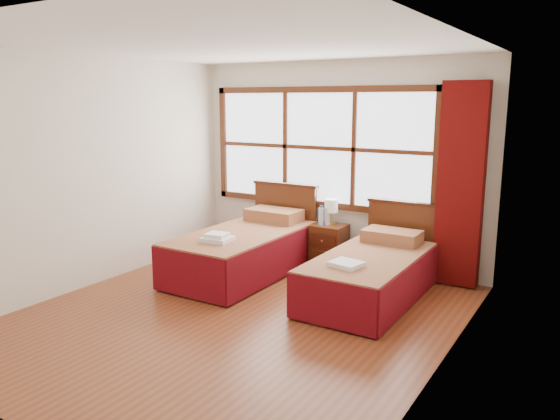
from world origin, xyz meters
The scene contains 15 objects.
floor centered at (0.00, 0.00, 0.00)m, with size 4.50×4.50×0.00m, color brown.
ceiling centered at (0.00, 0.00, 2.60)m, with size 4.50×4.50×0.00m, color white.
wall_back centered at (0.00, 2.25, 1.30)m, with size 4.00×4.00×0.00m, color silver.
wall_left centered at (-2.00, 0.00, 1.30)m, with size 4.50×4.50×0.00m, color silver.
wall_right centered at (2.00, 0.00, 1.30)m, with size 4.50×4.50×0.00m, color silver.
window centered at (-0.25, 2.21, 1.50)m, with size 3.16×0.06×1.56m.
curtain centered at (1.60, 2.11, 1.17)m, with size 0.50×0.16×2.30m, color #5D0A09.
bed_left centered at (-0.72, 1.20, 0.31)m, with size 1.04×2.06×1.01m.
bed_right centered at (0.94, 1.20, 0.28)m, with size 0.95×1.97×0.92m.
nightstand centered at (0.03, 1.99, 0.27)m, with size 0.41×0.41×0.55m.
towels_left centered at (-0.70, 0.62, 0.58)m, with size 0.35×0.31×0.09m.
towels_right centered at (0.88, 0.66, 0.51)m, with size 0.34×0.31×0.05m.
lamp centered at (0.03, 2.04, 0.78)m, with size 0.17×0.17×0.32m.
bottle_near centered at (-0.06, 1.94, 0.66)m, with size 0.07×0.07×0.25m.
bottle_far centered at (0.00, 1.99, 0.66)m, with size 0.07×0.07×0.25m.
Camera 1 is at (3.04, -4.10, 2.11)m, focal length 35.00 mm.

